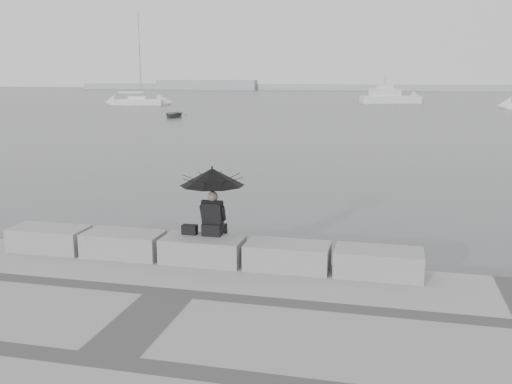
% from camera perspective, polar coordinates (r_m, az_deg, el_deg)
% --- Properties ---
extents(ground, '(360.00, 360.00, 0.00)m').
position_cam_1_polar(ground, '(12.00, -4.59, -8.59)').
color(ground, '#4E5153').
rests_on(ground, ground).
extents(stone_block_far_left, '(1.60, 0.80, 0.50)m').
position_cam_1_polar(stone_block_far_left, '(12.82, -19.95, -4.43)').
color(stone_block_far_left, gray).
rests_on(stone_block_far_left, promenade).
extents(stone_block_left, '(1.60, 0.80, 0.50)m').
position_cam_1_polar(stone_block_left, '(11.99, -13.10, -5.11)').
color(stone_block_left, gray).
rests_on(stone_block_left, promenade).
extents(stone_block_centre, '(1.60, 0.80, 0.50)m').
position_cam_1_polar(stone_block_centre, '(11.36, -5.35, -5.80)').
color(stone_block_centre, gray).
rests_on(stone_block_centre, promenade).
extents(stone_block_right, '(1.60, 0.80, 0.50)m').
position_cam_1_polar(stone_block_right, '(10.95, 3.17, -6.42)').
color(stone_block_right, gray).
rests_on(stone_block_right, promenade).
extents(stone_block_far_right, '(1.60, 0.80, 0.50)m').
position_cam_1_polar(stone_block_far_right, '(10.80, 12.14, -6.93)').
color(stone_block_far_right, gray).
rests_on(stone_block_far_right, promenade).
extents(seated_person, '(1.28, 1.28, 1.39)m').
position_cam_1_polar(seated_person, '(11.25, -4.40, 0.77)').
color(seated_person, black).
rests_on(seated_person, stone_block_centre).
extents(bag, '(0.30, 0.17, 0.19)m').
position_cam_1_polar(bag, '(11.54, -6.65, -3.75)').
color(bag, black).
rests_on(bag, stone_block_centre).
extents(distant_landmass, '(180.00, 8.00, 2.80)m').
position_cam_1_polar(distant_landmass, '(165.66, 9.43, 10.31)').
color(distant_landmass, '#9B9EA0').
rests_on(distant_landmass, ground).
extents(sailboat_left, '(7.45, 3.56, 12.90)m').
position_cam_1_polar(sailboat_left, '(84.45, -11.69, 8.90)').
color(sailboat_left, white).
rests_on(sailboat_left, ground).
extents(motor_cruiser, '(9.18, 5.19, 4.50)m').
position_cam_1_polar(motor_cruiser, '(89.13, 13.28, 9.20)').
color(motor_cruiser, white).
rests_on(motor_cruiser, ground).
extents(dinghy, '(3.46, 1.57, 0.58)m').
position_cam_1_polar(dinghy, '(58.43, -8.27, 7.69)').
color(dinghy, slate).
rests_on(dinghy, ground).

